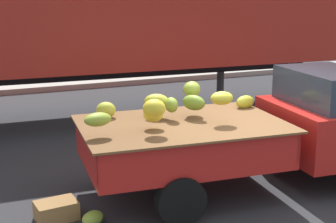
% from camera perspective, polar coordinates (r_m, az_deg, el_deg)
% --- Properties ---
extents(ground, '(220.00, 220.00, 0.00)m').
position_cam_1_polar(ground, '(7.45, 9.93, -9.01)').
color(ground, '#28282B').
extents(curb_strip, '(80.00, 0.80, 0.16)m').
position_cam_1_polar(curb_strip, '(15.24, -8.29, 3.28)').
color(curb_strip, gray).
rests_on(curb_strip, ground).
extents(pickup_truck, '(5.11, 2.22, 1.70)m').
position_cam_1_polar(pickup_truck, '(7.76, 15.45, -1.47)').
color(pickup_truck, '#B21E19').
rests_on(pickup_truck, ground).
extents(semi_trailer, '(12.11, 3.17, 3.95)m').
position_cam_1_polar(semi_trailer, '(10.88, -10.14, 12.00)').
color(semi_trailer, maroon).
rests_on(semi_trailer, ground).
extents(fallen_banana_bunch_near_tailgate, '(0.36, 0.32, 0.18)m').
position_cam_1_polar(fallen_banana_bunch_near_tailgate, '(6.40, -8.72, -12.11)').
color(fallen_banana_bunch_near_tailgate, olive).
rests_on(fallen_banana_bunch_near_tailgate, ground).
extents(produce_crate, '(0.55, 0.41, 0.24)m').
position_cam_1_polar(produce_crate, '(6.61, -12.82, -11.11)').
color(produce_crate, olive).
rests_on(produce_crate, ground).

